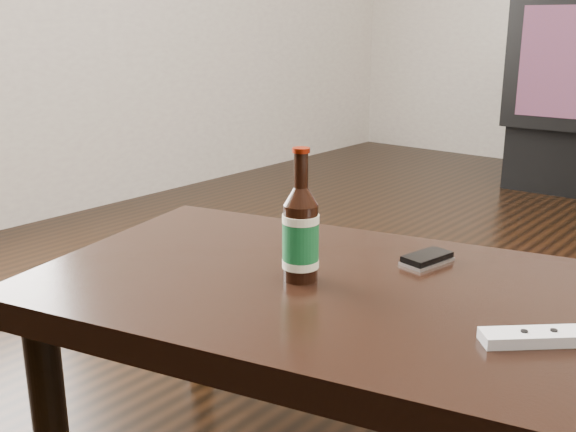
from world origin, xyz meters
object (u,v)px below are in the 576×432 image
Objects in this scene: coffee_table at (341,312)px; beer_bottle at (301,235)px; phone at (427,259)px; remote at (535,337)px.

beer_bottle is (-0.07, -0.03, 0.14)m from coffee_table.
phone is at bearing 71.42° from coffee_table.
beer_bottle reaches higher than remote.
coffee_table is 0.16m from beer_bottle.
phone is (0.14, 0.23, -0.08)m from beer_bottle.
phone is 0.77× the size of remote.
coffee_table is at bearing -134.86° from remote.
coffee_table is 5.10× the size of beer_bottle.
coffee_table is 10.93× the size of phone.
remote is (0.36, -0.01, 0.07)m from coffee_table.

